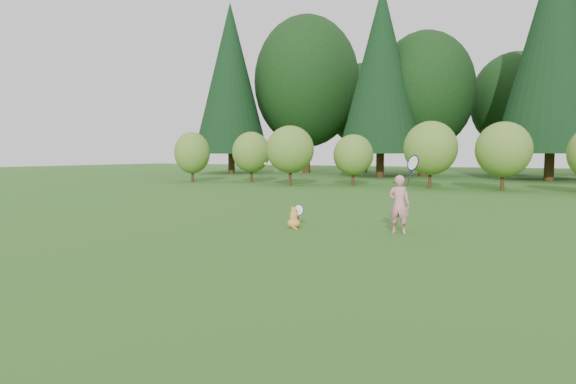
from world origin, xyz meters
The scene contains 6 objects.
ground centered at (0.00, 0.00, 0.00)m, with size 100.00×100.00×0.00m, color #225618.
shrub_row centered at (0.00, 13.00, 1.40)m, with size 28.00×3.00×2.80m, color olive, non-canonical shape.
woodland_backdrop centered at (0.00, 23.00, 7.50)m, with size 48.00×10.00×15.00m, color black, non-canonical shape.
child centered at (2.41, 1.00, 0.57)m, with size 0.63×0.42×1.61m.
cat centered at (0.37, 0.74, 0.22)m, with size 0.40×0.62×0.58m.
tennis_ball centered at (-0.83, 1.64, 1.24)m, with size 0.07×0.07×0.07m.
Camera 1 is at (4.73, -7.67, 1.46)m, focal length 30.00 mm.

